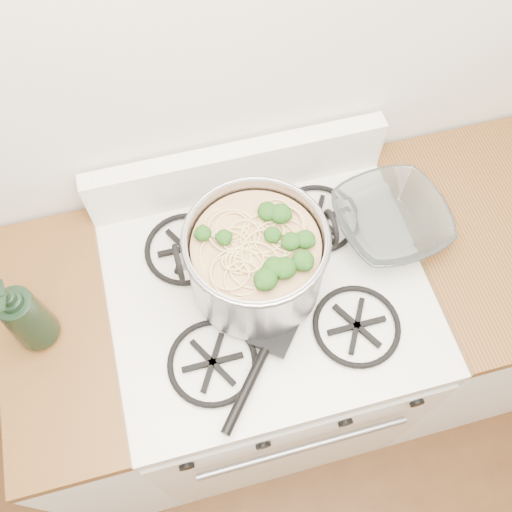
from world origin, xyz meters
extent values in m
plane|color=silver|center=(0.00, 1.60, 1.35)|extent=(3.60, 0.00, 3.60)
cube|color=white|center=(0.00, 1.27, 0.41)|extent=(0.76, 0.65, 0.81)
cube|color=white|center=(0.00, 1.27, 0.88)|extent=(0.76, 0.65, 0.04)
cube|color=black|center=(0.00, 0.95, 0.42)|extent=(0.58, 0.02, 0.46)
cube|color=black|center=(0.00, 1.27, 0.91)|extent=(0.60, 0.56, 0.02)
cylinder|color=black|center=(-0.28, 0.95, 0.78)|extent=(0.04, 0.03, 0.04)
cylinder|color=black|center=(-0.10, 0.95, 0.78)|extent=(0.04, 0.03, 0.04)
cylinder|color=black|center=(0.10, 0.95, 0.78)|extent=(0.04, 0.03, 0.04)
cylinder|color=black|center=(0.28, 0.95, 0.78)|extent=(0.04, 0.03, 0.04)
cube|color=silver|center=(-0.51, 1.27, 0.44)|extent=(0.25, 0.65, 0.88)
cube|color=#4D2C12|center=(-0.51, 1.27, 0.90)|extent=(0.25, 0.65, 0.04)
cylinder|color=gray|center=(-0.03, 1.28, 1.02)|extent=(0.30, 0.30, 0.20)
torus|color=gray|center=(-0.03, 1.28, 1.12)|extent=(0.31, 0.31, 0.01)
torus|color=black|center=(-0.19, 1.28, 1.10)|extent=(0.01, 0.08, 0.08)
torus|color=black|center=(0.14, 1.28, 1.10)|extent=(0.01, 0.08, 0.08)
cylinder|color=#A87B4F|center=(-0.03, 1.28, 1.01)|extent=(0.28, 0.28, 0.17)
sphere|color=#1C4712|center=(-0.03, 1.28, 1.11)|extent=(0.04, 0.04, 0.04)
sphere|color=#1C4712|center=(-0.03, 1.28, 1.11)|extent=(0.04, 0.04, 0.04)
sphere|color=#1C4712|center=(-0.03, 1.28, 1.11)|extent=(0.04, 0.04, 0.04)
sphere|color=#1C4712|center=(-0.03, 1.28, 1.11)|extent=(0.04, 0.04, 0.04)
sphere|color=#1C4712|center=(-0.03, 1.28, 1.11)|extent=(0.04, 0.04, 0.04)
sphere|color=#1C4712|center=(-0.03, 1.28, 1.11)|extent=(0.04, 0.04, 0.04)
sphere|color=#1C4712|center=(-0.03, 1.28, 1.11)|extent=(0.04, 0.04, 0.04)
sphere|color=#1C4712|center=(-0.03, 1.28, 1.11)|extent=(0.04, 0.04, 0.04)
sphere|color=#1C4712|center=(-0.03, 1.28, 1.11)|extent=(0.04, 0.04, 0.04)
sphere|color=#1C4712|center=(-0.03, 1.28, 1.11)|extent=(0.04, 0.04, 0.04)
sphere|color=#1C4712|center=(-0.03, 1.28, 1.11)|extent=(0.04, 0.04, 0.04)
imported|color=white|center=(0.33, 1.34, 0.94)|extent=(0.12, 0.12, 0.03)
imported|color=black|center=(-0.53, 1.28, 1.04)|extent=(0.10, 0.11, 0.25)
camera|label=1|loc=(-0.17, 0.72, 2.14)|focal=40.00mm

